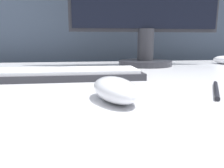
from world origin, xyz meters
The scene contains 4 objects.
partition_panel centered at (0.00, 0.61, 0.74)m, with size 5.00×0.03×1.48m.
computer_mouse_near centered at (0.03, -0.21, 0.74)m, with size 0.09×0.13×0.04m.
keyboard centered at (-0.07, 0.02, 0.73)m, with size 0.40×0.13×0.02m.
pen centered at (0.22, -0.17, 0.72)m, with size 0.08×0.13×0.01m.
Camera 1 is at (-0.02, -0.54, 0.81)m, focal length 35.00 mm.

